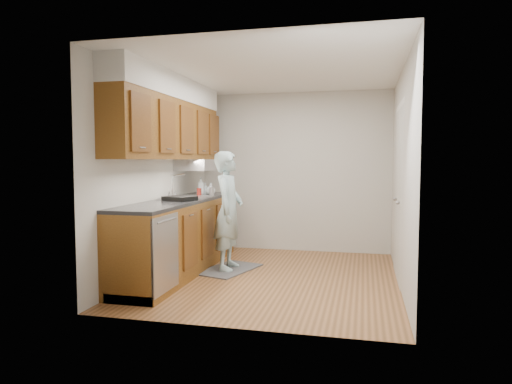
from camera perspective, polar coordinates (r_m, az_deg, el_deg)
floor at (r=5.71m, az=2.01°, el=-10.61°), size 3.50×3.50×0.00m
ceiling at (r=5.62m, az=2.08°, el=14.87°), size 3.50×3.50×0.00m
wall_left at (r=6.00m, az=-12.14°, el=2.11°), size 0.02×3.50×2.50m
wall_right at (r=5.44m, az=17.75°, el=1.81°), size 0.02×3.50×2.50m
wall_back at (r=7.25m, az=4.77°, el=2.50°), size 3.00×0.02×2.50m
counter at (r=5.95m, az=-9.42°, el=-5.24°), size 0.64×2.80×1.30m
upper_cabinets at (r=5.99m, az=-10.59°, el=8.81°), size 0.47×2.80×1.21m
closet_door at (r=5.75m, az=17.36°, el=-0.32°), size 0.02×1.22×2.05m
floor_mat at (r=6.08m, az=-3.42°, el=-9.61°), size 0.78×1.02×0.02m
person at (r=5.94m, az=-3.46°, el=-1.33°), size 0.43×0.63×1.74m
soap_bottle_a at (r=6.61m, az=-6.89°, el=0.73°), size 0.12×0.12×0.25m
soap_bottle_b at (r=6.65m, az=-6.35°, el=0.41°), size 0.10×0.10×0.17m
soap_bottle_c at (r=6.60m, az=-5.69°, el=0.40°), size 0.19×0.19×0.17m
soda_can at (r=6.34m, az=-7.12°, el=-0.03°), size 0.07×0.07×0.11m
steel_can at (r=6.41m, az=-5.57°, el=0.07°), size 0.09×0.09×0.12m
dish_rack at (r=5.71m, az=-9.50°, el=-0.80°), size 0.42×0.38×0.05m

